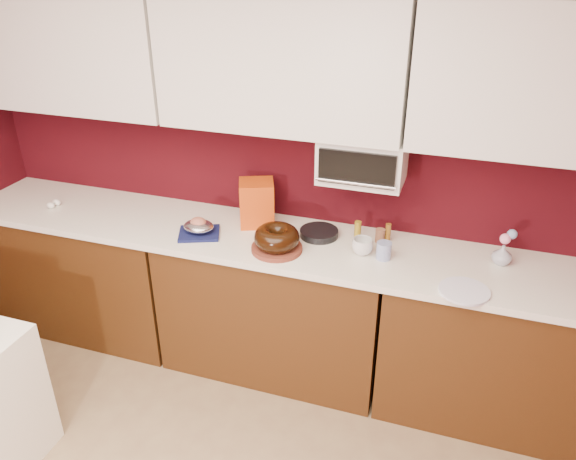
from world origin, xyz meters
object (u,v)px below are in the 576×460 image
(bundt_cake, at_px, (277,238))
(pandoro_box, at_px, (257,203))
(toaster_oven, at_px, (363,159))
(foil_ham_nest, at_px, (199,226))
(flower_vase, at_px, (502,253))
(blue_jar, at_px, (384,251))
(coffee_mug, at_px, (363,245))

(bundt_cake, height_order, pandoro_box, pandoro_box)
(toaster_oven, distance_m, bundt_cake, 0.63)
(toaster_oven, xyz_separation_m, pandoro_box, (-0.61, -0.02, -0.34))
(foil_ham_nest, height_order, flower_vase, flower_vase)
(pandoro_box, height_order, blue_jar, pandoro_box)
(foil_ham_nest, relative_size, flower_vase, 1.43)
(blue_jar, bearing_deg, coffee_mug, 173.36)
(bundt_cake, relative_size, coffee_mug, 2.26)
(pandoro_box, xyz_separation_m, coffee_mug, (0.67, -0.16, -0.08))
(coffee_mug, xyz_separation_m, blue_jar, (0.12, -0.01, -0.01))
(pandoro_box, distance_m, coffee_mug, 0.69)
(bundt_cake, xyz_separation_m, coffee_mug, (0.45, 0.11, -0.02))
(bundt_cake, bearing_deg, coffee_mug, 14.00)
(coffee_mug, relative_size, blue_jar, 1.16)
(foil_ham_nest, distance_m, pandoro_box, 0.37)
(coffee_mug, relative_size, flower_vase, 0.90)
(pandoro_box, relative_size, blue_jar, 2.85)
(pandoro_box, height_order, coffee_mug, pandoro_box)
(toaster_oven, distance_m, blue_jar, 0.50)
(blue_jar, distance_m, flower_vase, 0.61)
(toaster_oven, bearing_deg, coffee_mug, -71.35)
(toaster_oven, distance_m, pandoro_box, 0.70)
(bundt_cake, height_order, coffee_mug, bundt_cake)
(flower_vase, bearing_deg, toaster_oven, 175.85)
(coffee_mug, bearing_deg, blue_jar, -6.64)
(toaster_oven, bearing_deg, foil_ham_nest, -163.22)
(coffee_mug, distance_m, blue_jar, 0.12)
(coffee_mug, bearing_deg, flower_vase, 10.15)
(pandoro_box, distance_m, flower_vase, 1.39)
(bundt_cake, distance_m, flower_vase, 1.19)
(toaster_oven, height_order, coffee_mug, toaster_oven)
(coffee_mug, bearing_deg, toaster_oven, 108.65)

